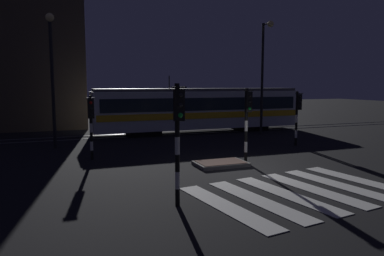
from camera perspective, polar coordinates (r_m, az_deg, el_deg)
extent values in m
plane|color=black|center=(15.16, 9.59, -6.78)|extent=(120.00, 120.00, 0.00)
cube|color=#59595E|center=(25.80, -3.79, -1.07)|extent=(80.00, 0.12, 0.03)
cube|color=#59595E|center=(27.16, -4.68, -0.68)|extent=(80.00, 0.12, 0.03)
cube|color=silver|center=(10.95, 5.13, -12.00)|extent=(1.33, 4.60, 0.02)
cube|color=silver|center=(11.63, 10.09, -10.94)|extent=(1.33, 4.60, 0.02)
cube|color=silver|center=(12.39, 14.44, -9.94)|extent=(1.33, 4.60, 0.02)
cube|color=silver|center=(13.21, 18.25, -9.02)|extent=(1.33, 4.60, 0.02)
cube|color=silver|center=(14.09, 21.58, -8.17)|extent=(1.33, 4.60, 0.02)
cube|color=silver|center=(15.01, 24.50, -7.40)|extent=(1.33, 4.60, 0.02)
cube|color=slate|center=(16.15, 4.48, -5.57)|extent=(2.22, 1.41, 0.16)
cube|color=brown|center=(16.14, 4.49, -5.26)|extent=(2.00, 1.27, 0.02)
cylinder|color=black|center=(22.22, 15.82, -2.04)|extent=(0.14, 0.14, 0.45)
cylinder|color=white|center=(22.15, 15.86, -0.89)|extent=(0.14, 0.14, 0.45)
cylinder|color=black|center=(22.10, 15.89, 0.26)|extent=(0.14, 0.14, 0.45)
cylinder|color=white|center=(22.06, 15.93, 1.42)|extent=(0.14, 0.14, 0.45)
cylinder|color=black|center=(22.02, 15.97, 2.58)|extent=(0.14, 0.14, 0.45)
cylinder|color=white|center=(21.99, 16.01, 3.74)|extent=(0.14, 0.14, 0.45)
cylinder|color=black|center=(21.98, 16.04, 4.91)|extent=(0.14, 0.14, 0.45)
cube|color=black|center=(21.86, 16.28, 3.91)|extent=(0.28, 0.20, 0.90)
sphere|color=black|center=(21.76, 16.48, 4.63)|extent=(0.14, 0.14, 0.14)
sphere|color=black|center=(21.77, 16.46, 3.89)|extent=(0.14, 0.14, 0.14)
sphere|color=black|center=(21.78, 16.43, 3.16)|extent=(0.14, 0.14, 0.14)
cube|color=black|center=(21.84, 16.32, 5.19)|extent=(0.36, 0.24, 0.04)
cylinder|color=black|center=(10.90, -2.26, -10.71)|extent=(0.14, 0.14, 0.51)
cylinder|color=white|center=(10.76, -2.27, -8.12)|extent=(0.14, 0.14, 0.51)
cylinder|color=black|center=(10.64, -2.29, -5.47)|extent=(0.14, 0.14, 0.51)
cylinder|color=white|center=(10.54, -2.30, -2.77)|extent=(0.14, 0.14, 0.51)
cylinder|color=black|center=(10.47, -2.31, -0.02)|extent=(0.14, 0.14, 0.51)
cylinder|color=white|center=(10.42, -2.33, 2.76)|extent=(0.14, 0.14, 0.51)
cylinder|color=black|center=(10.40, -2.34, 5.56)|extent=(0.14, 0.14, 0.51)
cube|color=black|center=(10.25, -2.03, 3.61)|extent=(0.28, 0.20, 0.90)
sphere|color=black|center=(10.13, -1.83, 5.16)|extent=(0.14, 0.14, 0.14)
sphere|color=black|center=(10.15, -1.82, 3.58)|extent=(0.14, 0.14, 0.14)
sphere|color=green|center=(10.16, -1.82, 2.00)|extent=(0.14, 0.14, 0.14)
cube|color=black|center=(10.23, -2.04, 6.35)|extent=(0.36, 0.24, 0.04)
cylinder|color=black|center=(18.04, -15.29, -4.05)|extent=(0.14, 0.14, 0.43)
cylinder|color=white|center=(17.96, -15.33, -2.70)|extent=(0.14, 0.14, 0.43)
cylinder|color=black|center=(17.90, -15.37, -1.34)|extent=(0.14, 0.14, 0.43)
cylinder|color=white|center=(17.84, -15.41, 0.03)|extent=(0.14, 0.14, 0.43)
cylinder|color=black|center=(17.80, -15.46, 1.41)|extent=(0.14, 0.14, 0.43)
cylinder|color=white|center=(17.77, -15.50, 2.79)|extent=(0.14, 0.14, 0.43)
cylinder|color=black|center=(17.74, -15.55, 4.18)|extent=(0.14, 0.14, 0.43)
cube|color=black|center=(17.60, -15.45, 2.91)|extent=(0.28, 0.20, 0.90)
sphere|color=red|center=(17.47, -15.45, 3.81)|extent=(0.14, 0.14, 0.14)
sphere|color=black|center=(17.49, -15.42, 2.89)|extent=(0.14, 0.14, 0.14)
sphere|color=black|center=(17.51, -15.39, 1.98)|extent=(0.14, 0.14, 0.14)
cube|color=black|center=(17.57, -15.50, 4.51)|extent=(0.36, 0.24, 0.04)
cylinder|color=black|center=(16.87, 8.34, -4.54)|extent=(0.14, 0.14, 0.48)
cylinder|color=white|center=(16.78, 8.37, -2.93)|extent=(0.14, 0.14, 0.48)
cylinder|color=black|center=(16.71, 8.39, -1.30)|extent=(0.14, 0.14, 0.48)
cylinder|color=white|center=(16.65, 8.42, 0.34)|extent=(0.14, 0.14, 0.48)
cylinder|color=black|center=(16.60, 8.45, 1.99)|extent=(0.14, 0.14, 0.48)
cylinder|color=white|center=(16.57, 8.48, 3.65)|extent=(0.14, 0.14, 0.48)
cylinder|color=black|center=(16.55, 8.51, 5.31)|extent=(0.14, 0.14, 0.48)
cube|color=black|center=(16.41, 8.78, 4.04)|extent=(0.28, 0.20, 0.90)
sphere|color=black|center=(16.31, 8.99, 5.00)|extent=(0.14, 0.14, 0.14)
sphere|color=black|center=(16.32, 8.97, 4.02)|extent=(0.14, 0.14, 0.14)
sphere|color=green|center=(16.33, 8.95, 3.04)|extent=(0.14, 0.14, 0.14)
cube|color=black|center=(16.40, 8.81, 5.75)|extent=(0.36, 0.24, 0.04)
cylinder|color=black|center=(26.41, 10.85, 7.38)|extent=(0.18, 0.18, 7.73)
cylinder|color=black|center=(26.35, 11.57, 15.60)|extent=(0.10, 0.90, 0.10)
sphere|color=#F9E08C|center=(25.96, 12.12, 15.54)|extent=(0.44, 0.44, 0.44)
cylinder|color=black|center=(21.52, -20.85, 6.43)|extent=(0.18, 0.18, 7.13)
cylinder|color=black|center=(21.36, -21.25, 15.75)|extent=(0.10, 0.90, 0.10)
sphere|color=#F9E08C|center=(20.90, -21.24, 15.74)|extent=(0.44, 0.44, 0.44)
cube|color=silver|center=(27.20, 1.16, 2.92)|extent=(15.54, 2.50, 2.70)
cube|color=yellow|center=(26.06, 2.21, 1.97)|extent=(15.23, 0.04, 0.44)
cube|color=yellow|center=(28.40, 0.19, 2.37)|extent=(15.23, 0.04, 0.44)
cube|color=black|center=(26.01, 2.22, 3.73)|extent=(14.77, 0.03, 0.90)
cube|color=#4C4C51|center=(27.14, 1.17, 5.97)|extent=(15.23, 2.30, 0.20)
cylinder|color=#262628|center=(26.35, -3.56, 7.02)|extent=(0.08, 0.08, 1.00)
cube|color=black|center=(29.22, 8.94, 0.10)|extent=(2.20, 2.00, 0.35)
cube|color=black|center=(26.05, -7.59, -0.68)|extent=(2.20, 2.00, 0.35)
sphere|color=#F9F2CC|center=(31.03, 14.67, 2.43)|extent=(0.24, 0.24, 0.24)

